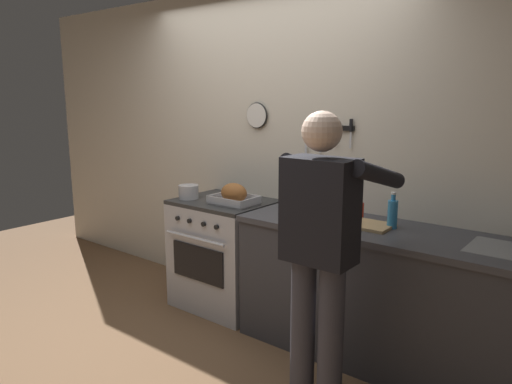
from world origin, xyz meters
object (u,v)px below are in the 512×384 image
object	(u,v)px
person_cook	(321,244)
bottle_hot_sauce	(360,210)
cutting_board	(364,224)
stove	(225,253)
bottle_dish_soap	(393,213)
saucepan	(189,192)
bottle_soy_sauce	(324,202)
roasting_pan	(234,195)

from	to	relation	value
person_cook	bottle_hot_sauce	xyz separation A→B (m)	(-0.16, 0.79, 0.01)
person_cook	cutting_board	world-z (taller)	person_cook
stove	cutting_board	bearing A→B (deg)	-0.62
bottle_dish_soap	cutting_board	bearing A→B (deg)	-160.62
bottle_dish_soap	bottle_hot_sauce	world-z (taller)	bottle_dish_soap
stove	bottle_dish_soap	distance (m)	1.51
bottle_dish_soap	saucepan	bearing A→B (deg)	-173.96
bottle_dish_soap	bottle_soy_sauce	size ratio (longest dim) A/B	1.27
roasting_pan	saucepan	world-z (taller)	roasting_pan
bottle_hot_sauce	bottle_dish_soap	bearing A→B (deg)	-15.97
roasting_pan	bottle_hot_sauce	world-z (taller)	roasting_pan
person_cook	bottle_hot_sauce	size ratio (longest dim) A/B	10.66
cutting_board	bottle_hot_sauce	xyz separation A→B (m)	(-0.09, 0.13, 0.05)
saucepan	cutting_board	bearing A→B (deg)	4.51
bottle_dish_soap	bottle_soy_sauce	world-z (taller)	bottle_dish_soap
person_cook	cutting_board	size ratio (longest dim) A/B	4.61
roasting_pan	bottle_dish_soap	world-z (taller)	bottle_dish_soap
person_cook	bottle_dish_soap	distance (m)	0.72
cutting_board	bottle_dish_soap	size ratio (longest dim) A/B	1.53
person_cook	bottle_dish_soap	bearing A→B (deg)	-11.57
cutting_board	bottle_soy_sauce	xyz separation A→B (m)	(-0.38, 0.15, 0.07)
cutting_board	saucepan	bearing A→B (deg)	-175.49
stove	bottle_hot_sauce	distance (m)	1.26
stove	saucepan	world-z (taller)	saucepan
bottle_dish_soap	bottle_soy_sauce	bearing A→B (deg)	170.68
person_cook	roasting_pan	size ratio (longest dim) A/B	4.72
stove	bottle_dish_soap	world-z (taller)	bottle_dish_soap
person_cook	saucepan	bearing A→B (deg)	67.73
cutting_board	bottle_hot_sauce	world-z (taller)	bottle_hot_sauce
saucepan	cutting_board	distance (m)	1.51
bottle_dish_soap	bottle_soy_sauce	xyz separation A→B (m)	(-0.55, 0.09, -0.02)
stove	cutting_board	size ratio (longest dim) A/B	2.50
person_cook	bottle_hot_sauce	bearing A→B (deg)	7.80
saucepan	bottle_hot_sauce	xyz separation A→B (m)	(1.42, 0.25, 0.01)
person_cook	bottle_dish_soap	world-z (taller)	person_cook
roasting_pan	cutting_board	distance (m)	1.08
stove	bottle_soy_sauce	size ratio (longest dim) A/B	4.85
person_cook	saucepan	xyz separation A→B (m)	(-1.57, 0.53, 0.00)
roasting_pan	bottle_dish_soap	bearing A→B (deg)	4.72
stove	saucepan	xyz separation A→B (m)	(-0.27, -0.13, 0.51)
roasting_pan	bottle_soy_sauce	size ratio (longest dim) A/B	1.90
bottle_soy_sauce	bottle_hot_sauce	bearing A→B (deg)	-3.25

